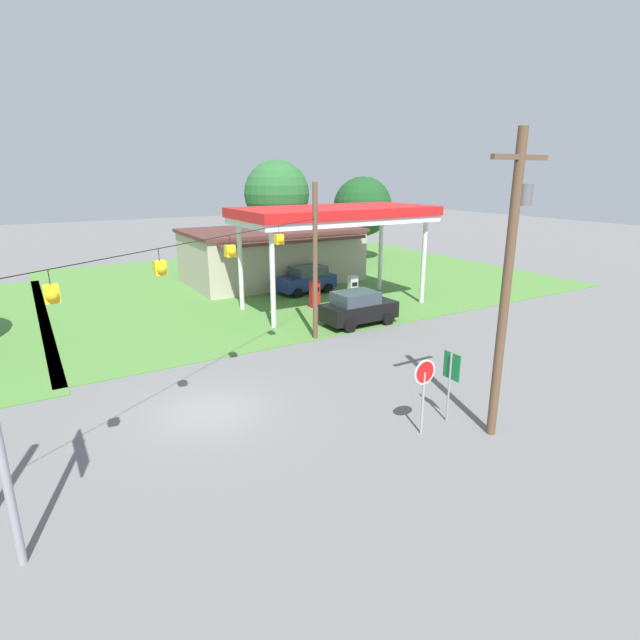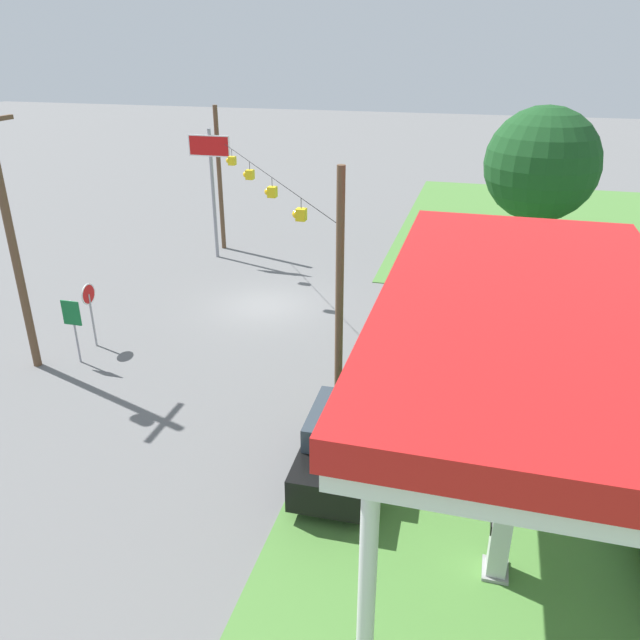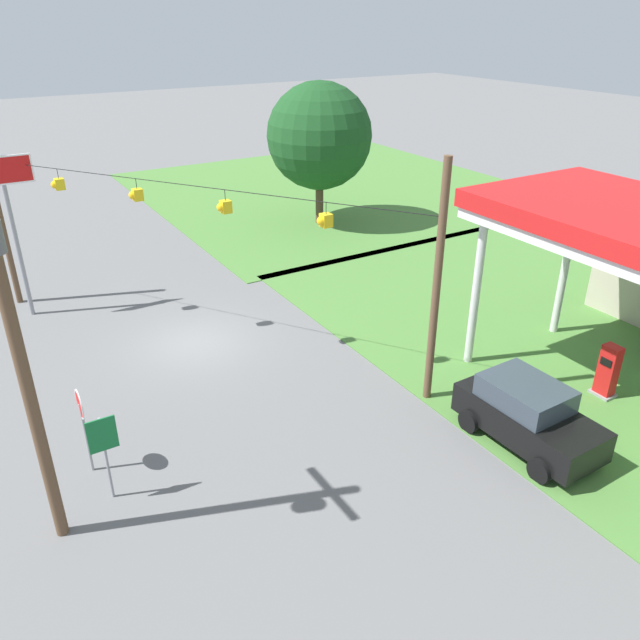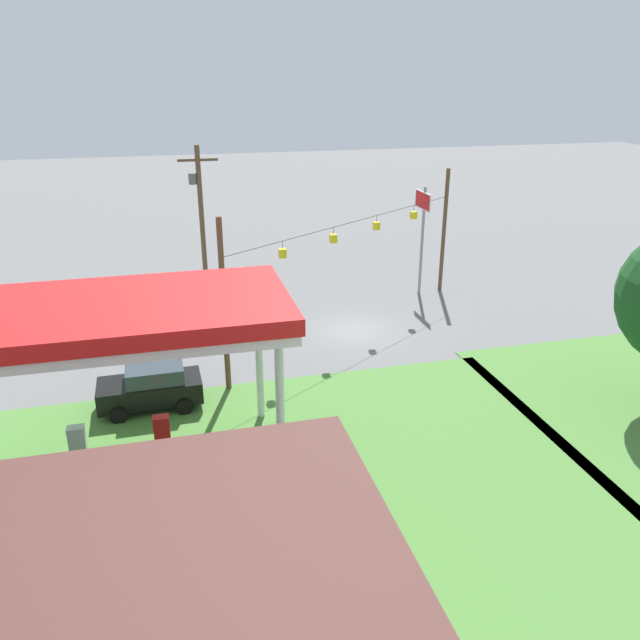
% 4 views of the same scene
% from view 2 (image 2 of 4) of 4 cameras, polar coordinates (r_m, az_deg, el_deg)
% --- Properties ---
extents(ground_plane, '(160.00, 160.00, 0.00)m').
position_cam_2_polar(ground_plane, '(27.37, -5.02, 1.31)').
color(ground_plane, slate).
extents(grass_verge_opposite_corner, '(24.00, 24.00, 0.04)m').
position_cam_2_polar(grass_verge_opposite_corner, '(41.65, 24.59, 7.32)').
color(grass_verge_opposite_corner, '#4C7F38').
rests_on(grass_verge_opposite_corner, ground).
extents(gas_station_canopy, '(11.83, 5.78, 6.07)m').
position_cam_2_polar(gas_station_canopy, '(13.25, 18.41, 0.34)').
color(gas_station_canopy, silver).
rests_on(gas_station_canopy, ground).
extents(fuel_pump_near, '(0.71, 0.56, 1.79)m').
position_cam_2_polar(fuel_pump_near, '(16.78, 16.11, -12.54)').
color(fuel_pump_near, gray).
rests_on(fuel_pump_near, ground).
extents(fuel_pump_far, '(0.71, 0.56, 1.79)m').
position_cam_2_polar(fuel_pump_far, '(14.61, 16.07, -18.99)').
color(fuel_pump_far, gray).
rests_on(fuel_pump_far, ground).
extents(car_at_pumps_front, '(4.16, 2.18, 1.88)m').
position_cam_2_polar(car_at_pumps_front, '(16.64, 2.00, -11.31)').
color(car_at_pumps_front, black).
rests_on(car_at_pumps_front, ground).
extents(stop_sign_roadside, '(0.80, 0.08, 2.50)m').
position_cam_2_polar(stop_sign_roadside, '(24.52, -20.32, 1.61)').
color(stop_sign_roadside, '#99999E').
rests_on(stop_sign_roadside, ground).
extents(stop_sign_overhead, '(0.22, 2.20, 6.63)m').
position_cam_2_polar(stop_sign_overhead, '(32.80, -9.94, 13.52)').
color(stop_sign_overhead, gray).
rests_on(stop_sign_overhead, ground).
extents(route_sign, '(0.10, 0.70, 2.40)m').
position_cam_2_polar(route_sign, '(23.44, -21.68, 0.08)').
color(route_sign, gray).
rests_on(route_sign, ground).
extents(utility_pole_main, '(2.20, 0.44, 9.19)m').
position_cam_2_polar(utility_pole_main, '(22.74, -26.67, 7.75)').
color(utility_pole_main, brown).
rests_on(utility_pole_main, ground).
extents(signal_span_gantry, '(14.70, 10.24, 7.59)m').
position_cam_2_polar(signal_span_gantry, '(26.04, -5.39, 9.78)').
color(signal_span_gantry, brown).
rests_on(signal_span_gantry, ground).
extents(tree_west_verge, '(5.73, 5.73, 7.76)m').
position_cam_2_polar(tree_west_verge, '(34.18, 19.62, 13.24)').
color(tree_west_verge, '#4C3828').
rests_on(tree_west_verge, ground).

